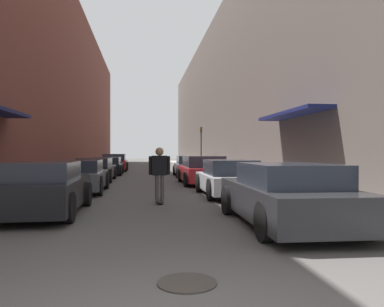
{
  "coord_description": "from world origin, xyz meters",
  "views": [
    {
      "loc": [
        -0.24,
        -2.6,
        1.53
      ],
      "look_at": [
        1.57,
        11.28,
        1.48
      ],
      "focal_mm": 35.0,
      "sensor_mm": 36.0,
      "label": 1
    }
  ],
  "objects_px": {
    "parked_car_right_0": "(286,195)",
    "parked_car_right_2": "(203,171)",
    "parked_car_left_0": "(44,189)",
    "parked_car_left_4": "(115,163)",
    "manhole_cover": "(187,283)",
    "parked_car_right_1": "(229,178)",
    "parked_car_left_3": "(108,166)",
    "skateboarder": "(159,169)",
    "parked_car_left_1": "(79,176)",
    "parked_car_left_2": "(95,170)",
    "parked_car_right_3": "(190,167)",
    "traffic_light": "(201,143)"
  },
  "relations": [
    {
      "from": "parked_car_right_0",
      "to": "parked_car_right_2",
      "type": "relative_size",
      "value": 1.05
    },
    {
      "from": "parked_car_left_0",
      "to": "parked_car_right_0",
      "type": "xyz_separation_m",
      "value": [
        5.38,
        -2.07,
        0.0
      ]
    },
    {
      "from": "parked_car_left_0",
      "to": "parked_car_left_4",
      "type": "height_order",
      "value": "parked_car_left_4"
    },
    {
      "from": "parked_car_right_2",
      "to": "manhole_cover",
      "type": "xyz_separation_m",
      "value": [
        -2.32,
        -13.31,
        -0.64
      ]
    },
    {
      "from": "parked_car_left_0",
      "to": "parked_car_right_1",
      "type": "bearing_deg",
      "value": 30.74
    },
    {
      "from": "parked_car_left_3",
      "to": "parked_car_left_4",
      "type": "bearing_deg",
      "value": 89.08
    },
    {
      "from": "parked_car_right_0",
      "to": "skateboarder",
      "type": "bearing_deg",
      "value": 123.86
    },
    {
      "from": "parked_car_left_1",
      "to": "parked_car_right_2",
      "type": "distance_m",
      "value": 6.08
    },
    {
      "from": "parked_car_left_2",
      "to": "parked_car_left_4",
      "type": "distance_m",
      "value": 10.34
    },
    {
      "from": "parked_car_left_3",
      "to": "manhole_cover",
      "type": "height_order",
      "value": "parked_car_left_3"
    },
    {
      "from": "parked_car_right_3",
      "to": "manhole_cover",
      "type": "relative_size",
      "value": 5.74
    },
    {
      "from": "parked_car_left_2",
      "to": "parked_car_right_0",
      "type": "xyz_separation_m",
      "value": [
        5.46,
        -12.67,
        0.03
      ]
    },
    {
      "from": "skateboarder",
      "to": "traffic_light",
      "type": "distance_m",
      "value": 19.05
    },
    {
      "from": "parked_car_right_0",
      "to": "parked_car_right_2",
      "type": "bearing_deg",
      "value": 90.74
    },
    {
      "from": "parked_car_right_1",
      "to": "parked_car_right_2",
      "type": "xyz_separation_m",
      "value": [
        -0.14,
        4.87,
        0.03
      ]
    },
    {
      "from": "parked_car_left_1",
      "to": "parked_car_left_4",
      "type": "relative_size",
      "value": 0.91
    },
    {
      "from": "parked_car_left_2",
      "to": "parked_car_right_3",
      "type": "relative_size",
      "value": 1.17
    },
    {
      "from": "parked_car_left_2",
      "to": "parked_car_left_3",
      "type": "bearing_deg",
      "value": 88.46
    },
    {
      "from": "skateboarder",
      "to": "parked_car_right_0",
      "type": "bearing_deg",
      "value": -56.14
    },
    {
      "from": "parked_car_left_1",
      "to": "parked_car_right_0",
      "type": "relative_size",
      "value": 0.87
    },
    {
      "from": "parked_car_left_1",
      "to": "parked_car_left_3",
      "type": "xyz_separation_m",
      "value": [
        0.05,
        11.0,
        -0.02
      ]
    },
    {
      "from": "parked_car_left_3",
      "to": "traffic_light",
      "type": "xyz_separation_m",
      "value": [
        6.99,
        4.19,
        1.65
      ]
    },
    {
      "from": "parked_car_left_3",
      "to": "parked_car_right_0",
      "type": "xyz_separation_m",
      "value": [
        5.32,
        -18.04,
        0.05
      ]
    },
    {
      "from": "parked_car_right_0",
      "to": "traffic_light",
      "type": "distance_m",
      "value": 22.36
    },
    {
      "from": "skateboarder",
      "to": "manhole_cover",
      "type": "height_order",
      "value": "skateboarder"
    },
    {
      "from": "parked_car_left_3",
      "to": "traffic_light",
      "type": "height_order",
      "value": "traffic_light"
    },
    {
      "from": "parked_car_right_0",
      "to": "parked_car_left_1",
      "type": "bearing_deg",
      "value": 127.31
    },
    {
      "from": "parked_car_left_3",
      "to": "parked_car_right_2",
      "type": "xyz_separation_m",
      "value": [
        5.18,
        -7.9,
        0.06
      ]
    },
    {
      "from": "manhole_cover",
      "to": "parked_car_left_3",
      "type": "bearing_deg",
      "value": 97.7
    },
    {
      "from": "parked_car_left_2",
      "to": "parked_car_right_2",
      "type": "relative_size",
      "value": 1.07
    },
    {
      "from": "parked_car_right_0",
      "to": "traffic_light",
      "type": "relative_size",
      "value": 1.34
    },
    {
      "from": "traffic_light",
      "to": "parked_car_right_1",
      "type": "bearing_deg",
      "value": -95.6
    },
    {
      "from": "skateboarder",
      "to": "manhole_cover",
      "type": "relative_size",
      "value": 2.38
    },
    {
      "from": "parked_car_left_3",
      "to": "parked_car_right_1",
      "type": "bearing_deg",
      "value": -67.38
    },
    {
      "from": "parked_car_right_3",
      "to": "manhole_cover",
      "type": "bearing_deg",
      "value": -97.23
    },
    {
      "from": "parked_car_left_0",
      "to": "parked_car_left_4",
      "type": "distance_m",
      "value": 20.95
    },
    {
      "from": "parked_car_left_4",
      "to": "parked_car_right_2",
      "type": "bearing_deg",
      "value": -68.37
    },
    {
      "from": "parked_car_right_1",
      "to": "skateboarder",
      "type": "distance_m",
      "value": 2.97
    },
    {
      "from": "parked_car_left_3",
      "to": "parked_car_left_4",
      "type": "height_order",
      "value": "parked_car_left_4"
    },
    {
      "from": "parked_car_right_0",
      "to": "manhole_cover",
      "type": "distance_m",
      "value": 4.05
    },
    {
      "from": "parked_car_left_2",
      "to": "skateboarder",
      "type": "height_order",
      "value": "skateboarder"
    },
    {
      "from": "parked_car_right_1",
      "to": "traffic_light",
      "type": "height_order",
      "value": "traffic_light"
    },
    {
      "from": "parked_car_left_0",
      "to": "parked_car_right_0",
      "type": "height_order",
      "value": "parked_car_right_0"
    },
    {
      "from": "parked_car_left_1",
      "to": "parked_car_left_4",
      "type": "height_order",
      "value": "parked_car_left_4"
    },
    {
      "from": "parked_car_left_1",
      "to": "parked_car_left_3",
      "type": "height_order",
      "value": "parked_car_left_1"
    },
    {
      "from": "parked_car_right_1",
      "to": "parked_car_right_3",
      "type": "height_order",
      "value": "parked_car_right_3"
    },
    {
      "from": "parked_car_right_3",
      "to": "traffic_light",
      "type": "distance_m",
      "value": 6.96
    },
    {
      "from": "parked_car_right_2",
      "to": "manhole_cover",
      "type": "bearing_deg",
      "value": -99.88
    },
    {
      "from": "parked_car_left_1",
      "to": "parked_car_right_0",
      "type": "height_order",
      "value": "parked_car_right_0"
    },
    {
      "from": "skateboarder",
      "to": "parked_car_left_1",
      "type": "bearing_deg",
      "value": 130.76
    }
  ]
}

